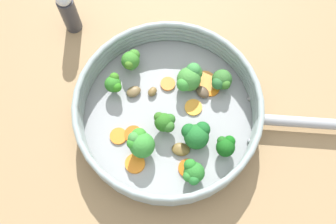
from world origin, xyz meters
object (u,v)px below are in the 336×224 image
carrot_slice_3 (188,168)px  broccoli_floret_5 (190,78)px  broccoli_floret_8 (222,81)px  broccoli_floret_2 (114,84)px  mushroom_piece_2 (181,149)px  skillet (168,116)px  carrot_slice_2 (205,82)px  mushroom_piece_3 (134,92)px  mushroom_piece_1 (203,92)px  broccoli_floret_7 (196,135)px  carrot_slice_1 (193,107)px  mushroom_piece_0 (152,92)px  carrot_slice_6 (133,134)px  broccoli_floret_6 (226,146)px  broccoli_floret_0 (165,122)px  carrot_slice_7 (135,164)px  broccoli_floret_3 (140,143)px  salt_shaker (68,11)px  broccoli_floret_4 (193,173)px  carrot_slice_5 (211,88)px  carrot_slice_0 (119,138)px  broccoli_floret_1 (131,60)px  carrot_slice_4 (168,84)px

carrot_slice_3 → broccoli_floret_5: broccoli_floret_5 is taller
broccoli_floret_8 → broccoli_floret_2: bearing=-22.6°
mushroom_piece_2 → skillet: bearing=-96.3°
broccoli_floret_2 → carrot_slice_2: bearing=160.2°
mushroom_piece_3 → mushroom_piece_1: bearing=154.5°
broccoli_floret_5 → broccoli_floret_7: bearing=69.8°
carrot_slice_1 → broccoli_floret_7: 0.07m
skillet → mushroom_piece_0: bearing=-81.2°
carrot_slice_6 → broccoli_floret_6: size_ratio=0.78×
carrot_slice_3 → broccoli_floret_7: broccoli_floret_7 is taller
broccoli_floret_8 → broccoli_floret_0: bearing=13.2°
broccoli_floret_5 → carrot_slice_7: bearing=32.6°
broccoli_floret_3 → salt_shaker: bearing=-86.1°
carrot_slice_6 → broccoli_floret_7: size_ratio=0.65×
carrot_slice_7 → mushroom_piece_0: mushroom_piece_0 is taller
broccoli_floret_6 → mushroom_piece_3: 0.21m
carrot_slice_7 → broccoli_floret_4: (-0.09, 0.06, 0.02)m
broccoli_floret_3 → broccoli_floret_8: bearing=-165.3°
broccoli_floret_4 → mushroom_piece_1: size_ratio=1.62×
carrot_slice_7 → broccoli_floret_0: bearing=-152.5°
carrot_slice_1 → broccoli_floret_6: size_ratio=0.77×
carrot_slice_1 → broccoli_floret_2: broccoli_floret_2 is taller
carrot_slice_2 → broccoli_floret_3: bearing=22.7°
mushroom_piece_3 → carrot_slice_5: bearing=158.4°
carrot_slice_5 → carrot_slice_7: 0.21m
carrot_slice_2 → mushroom_piece_1: (0.01, 0.02, 0.00)m
skillet → mushroom_piece_2: 0.08m
mushroom_piece_1 → broccoli_floret_7: bearing=55.2°
carrot_slice_7 → mushroom_piece_3: size_ratio=1.27×
carrot_slice_0 → broccoli_floret_7: size_ratio=0.62×
carrot_slice_6 → broccoli_floret_5: bearing=-160.4°
broccoli_floret_6 → broccoli_floret_5: bearing=-90.2°
broccoli_floret_1 → broccoli_floret_3: (0.05, 0.16, 0.01)m
broccoli_floret_4 → mushroom_piece_1: bearing=-123.3°
mushroom_piece_0 → broccoli_floret_4: bearing=89.4°
carrot_slice_3 → mushroom_piece_0: (-0.00, -0.16, 0.00)m
broccoli_floret_2 → broccoli_floret_5: size_ratio=0.76×
broccoli_floret_5 → broccoli_floret_8: 0.06m
carrot_slice_0 → broccoli_floret_1: size_ratio=0.68×
broccoli_floret_8 → carrot_slice_6: bearing=6.0°
carrot_slice_4 → carrot_slice_6: (0.10, 0.07, 0.00)m
carrot_slice_4 → carrot_slice_7: (0.12, 0.12, 0.00)m
carrot_slice_4 → broccoli_floret_7: 0.13m
skillet → carrot_slice_1: 0.05m
carrot_slice_6 → salt_shaker: 0.28m
carrot_slice_3 → mushroom_piece_0: size_ratio=1.69×
mushroom_piece_0 → salt_shaker: salt_shaker is taller
mushroom_piece_3 → salt_shaker: 0.21m
broccoli_floret_0 → broccoli_floret_7: 0.06m
broccoli_floret_2 → mushroom_piece_2: 0.18m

